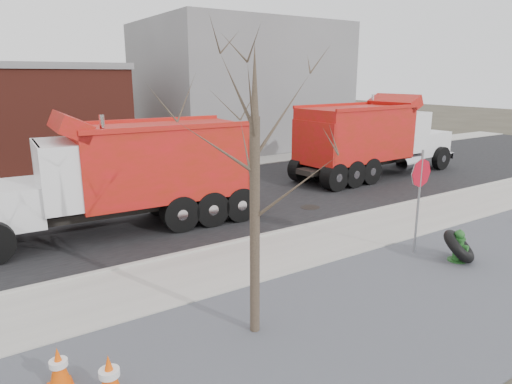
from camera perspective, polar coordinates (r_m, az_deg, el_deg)
ground at (r=12.54m, az=5.64°, el=-7.53°), size 120.00×120.00×0.00m
gravel_verge at (r=10.32m, az=18.25°, el=-13.19°), size 60.00×5.00×0.03m
sidewalk at (r=12.71m, az=4.93°, el=-7.07°), size 60.00×2.50×0.06m
curb at (r=13.68m, az=1.55°, el=-5.33°), size 60.00×0.15×0.11m
road at (r=17.62m, az=-7.32°, el=-1.08°), size 60.00×9.40×0.02m
far_sidewalk at (r=22.74m, az=-13.69°, el=2.18°), size 60.00×2.00×0.06m
building_grey at (r=31.60m, az=-2.16°, el=13.13°), size 12.00×10.00×8.00m
bare_tree at (r=7.77m, az=-0.16°, el=4.25°), size 3.20×3.20×5.20m
fire_hydrant at (r=12.84m, az=23.98°, el=-6.32°), size 0.50×0.48×0.87m
truck_tire at (r=12.82m, az=24.02°, el=-6.21°), size 1.30×1.27×0.88m
stop_sign at (r=12.59m, az=19.81°, el=0.92°), size 0.77×0.06×2.83m
traffic_cone_near at (r=8.02m, az=-23.41°, el=-19.51°), size 0.36×0.36×0.69m
traffic_cone_far at (r=7.49m, az=-17.82°, el=-21.26°), size 0.40×0.40×0.76m
dump_truck_red_a at (r=22.21m, az=14.43°, el=6.77°), size 9.41×3.03×3.75m
dump_truck_red_b at (r=14.40m, az=-16.03°, el=2.52°), size 8.66×2.92×3.63m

